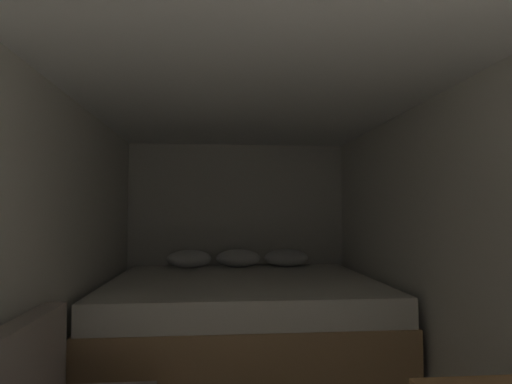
{
  "coord_description": "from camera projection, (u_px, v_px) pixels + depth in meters",
  "views": [
    {
      "loc": [
        -0.23,
        -0.53,
        1.29
      ],
      "look_at": [
        0.04,
        2.46,
        1.44
      ],
      "focal_mm": 29.76,
      "sensor_mm": 36.0,
      "label": 1
    }
  ],
  "objects": [
    {
      "name": "wall_left",
      "position": [
        27.0,
        257.0,
        2.34
      ],
      "size": [
        0.05,
        5.02,
        2.09
      ],
      "primitive_type": "cube",
      "color": "silver",
      "rests_on": "ground"
    },
    {
      "name": "wall_back",
      "position": [
        237.0,
        234.0,
        4.97
      ],
      "size": [
        2.6,
        0.05,
        2.09
      ],
      "primitive_type": "cube",
      "color": "silver",
      "rests_on": "ground"
    },
    {
      "name": "bed",
      "position": [
        242.0,
        315.0,
        3.86
      ],
      "size": [
        2.38,
        2.05,
        0.89
      ],
      "color": "tan",
      "rests_on": "ground"
    },
    {
      "name": "wall_right",
      "position": [
        467.0,
        253.0,
        2.57
      ],
      "size": [
        0.05,
        5.02,
        2.09
      ],
      "primitive_type": "cube",
      "color": "silver",
      "rests_on": "ground"
    },
    {
      "name": "ceiling_slab",
      "position": [
        257.0,
        73.0,
        2.5
      ],
      "size": [
        2.6,
        5.02,
        0.05
      ],
      "primitive_type": "cube",
      "color": "white",
      "rests_on": "wall_left"
    }
  ]
}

